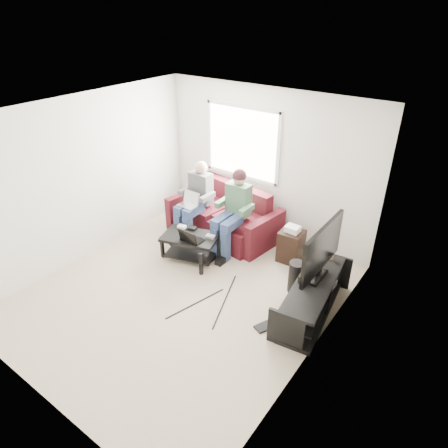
{
  "coord_description": "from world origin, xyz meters",
  "views": [
    {
      "loc": [
        3.2,
        -3.4,
        3.78
      ],
      "look_at": [
        0.29,
        0.6,
        0.98
      ],
      "focal_mm": 32.0,
      "sensor_mm": 36.0,
      "label": 1
    }
  ],
  "objects_px": {
    "coffee_table": "(190,242)",
    "tv": "(322,249)",
    "tv_stand": "(312,299)",
    "sofa": "(225,218)",
    "end_table": "(291,245)",
    "subwoofer": "(296,277)"
  },
  "relations": [
    {
      "from": "tv_stand",
      "to": "end_table",
      "type": "xyz_separation_m",
      "value": [
        -0.84,
        0.97,
        0.05
      ]
    },
    {
      "from": "coffee_table",
      "to": "end_table",
      "type": "relative_size",
      "value": 1.58
    },
    {
      "from": "tv_stand",
      "to": "subwoofer",
      "type": "height_order",
      "value": "tv_stand"
    },
    {
      "from": "tv_stand",
      "to": "sofa",
      "type": "bearing_deg",
      "value": 155.1
    },
    {
      "from": "coffee_table",
      "to": "tv",
      "type": "xyz_separation_m",
      "value": [
        2.18,
        0.07,
        0.65
      ]
    },
    {
      "from": "tv_stand",
      "to": "coffee_table",
      "type": "bearing_deg",
      "value": 179.23
    },
    {
      "from": "coffee_table",
      "to": "end_table",
      "type": "xyz_separation_m",
      "value": [
        1.35,
        0.94,
        -0.04
      ]
    },
    {
      "from": "tv_stand",
      "to": "end_table",
      "type": "bearing_deg",
      "value": 130.89
    },
    {
      "from": "tv_stand",
      "to": "tv",
      "type": "height_order",
      "value": "tv"
    },
    {
      "from": "sofa",
      "to": "end_table",
      "type": "height_order",
      "value": "sofa"
    },
    {
      "from": "coffee_table",
      "to": "tv",
      "type": "bearing_deg",
      "value": 1.85
    },
    {
      "from": "end_table",
      "to": "tv",
      "type": "bearing_deg",
      "value": -46.09
    },
    {
      "from": "coffee_table",
      "to": "end_table",
      "type": "bearing_deg",
      "value": 34.88
    },
    {
      "from": "subwoofer",
      "to": "end_table",
      "type": "height_order",
      "value": "end_table"
    },
    {
      "from": "coffee_table",
      "to": "end_table",
      "type": "distance_m",
      "value": 1.64
    },
    {
      "from": "sofa",
      "to": "tv_stand",
      "type": "xyz_separation_m",
      "value": [
        2.2,
        -1.02,
        -0.09
      ]
    },
    {
      "from": "sofa",
      "to": "end_table",
      "type": "distance_m",
      "value": 1.36
    },
    {
      "from": "tv",
      "to": "end_table",
      "type": "xyz_separation_m",
      "value": [
        -0.84,
        0.87,
        -0.69
      ]
    },
    {
      "from": "sofa",
      "to": "coffee_table",
      "type": "relative_size",
      "value": 2.0
    },
    {
      "from": "end_table",
      "to": "coffee_table",
      "type": "bearing_deg",
      "value": -145.12
    },
    {
      "from": "tv",
      "to": "subwoofer",
      "type": "height_order",
      "value": "tv"
    },
    {
      "from": "sofa",
      "to": "end_table",
      "type": "bearing_deg",
      "value": -2.21
    }
  ]
}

